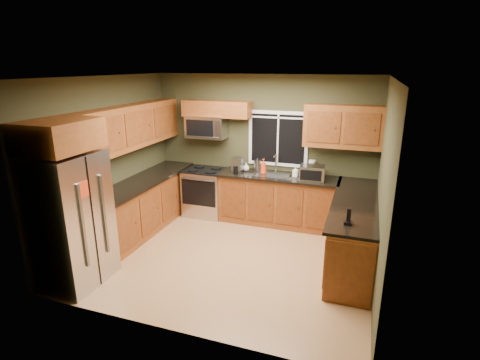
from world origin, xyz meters
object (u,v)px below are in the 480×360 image
Objects in this scene: microwave at (207,127)px; soap_bottle_c at (246,167)px; kettle at (257,165)px; cordless_phone at (348,220)px; refrigerator at (71,220)px; soap_bottle_b at (295,172)px; soap_bottle_a at (263,166)px; paper_towel_roll at (312,168)px; coffee_maker at (237,166)px; range at (205,192)px; toaster_oven at (312,173)px.

soap_bottle_c is at bearing -1.89° from microwave.
cordless_phone is at bearing -48.45° from kettle.
microwave reaches higher than refrigerator.
soap_bottle_b is at bearing -4.51° from soap_bottle_c.
refrigerator reaches higher than soap_bottle_a.
kettle is at bearing -178.30° from paper_towel_roll.
microwave is at bearing 76.66° from refrigerator.
microwave is 1.07m from soap_bottle_c.
paper_towel_roll is at bearing 110.57° from cordless_phone.
refrigerator reaches higher than coffee_maker.
coffee_maker reaches higher than range.
range is at bearing 146.69° from cordless_phone.
coffee_maker is at bearing -167.74° from paper_towel_roll.
microwave reaches higher than soap_bottle_a.
coffee_maker is (-1.38, 0.02, 0.00)m from toaster_oven.
coffee_maker is 1.07m from soap_bottle_b.
paper_towel_roll is (2.01, 0.07, -0.65)m from microwave.
soap_bottle_a reaches higher than kettle.
kettle reaches higher than soap_bottle_c.
coffee_maker reaches higher than toaster_oven.
refrigerator is at bearing -132.20° from paper_towel_roll.
refrigerator is at bearing -103.97° from range.
cordless_phone is at bearing -35.22° from microwave.
paper_towel_roll is (1.01, 0.03, 0.03)m from kettle.
soap_bottle_c is at bearing -160.55° from kettle.
coffee_maker is (0.69, -0.21, -0.66)m from microwave.
kettle is (1.69, 2.95, 0.15)m from refrigerator.
kettle is at bearing 165.64° from toaster_oven.
microwave reaches higher than toaster_oven.
toaster_oven is at bearing -9.08° from soap_bottle_c.
range is 4.41× the size of cordless_phone.
cordless_phone is (1.62, -1.85, -0.08)m from soap_bottle_a.
kettle is 1.17× the size of cordless_phone.
paper_towel_roll is at bearing 12.26° from coffee_maker.
range is at bearing 173.62° from coffee_maker.
refrigerator is 11.70× the size of soap_bottle_c.
coffee_maker is at bearing -17.18° from microwave.
soap_bottle_a is 2.46m from cordless_phone.
microwave is 2.64× the size of coffee_maker.
paper_towel_roll reaches higher than cordless_phone.
soap_bottle_b is at bearing 158.03° from toaster_oven.
kettle reaches higher than range.
coffee_maker is 1.03× the size of soap_bottle_a.
soap_bottle_b is 2.12m from cordless_phone.
range is at bearing -172.19° from soap_bottle_c.
soap_bottle_a reaches higher than soap_bottle_b.
kettle is at bearing 136.98° from soap_bottle_a.
soap_bottle_c is at bearing 62.65° from refrigerator.
soap_bottle_a is at bearing 172.27° from toaster_oven.
soap_bottle_a reaches higher than cordless_phone.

